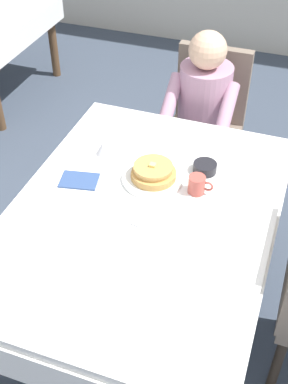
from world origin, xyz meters
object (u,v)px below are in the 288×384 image
Objects in this scene: dining_table_main at (142,226)px; syrup_pitcher at (104,148)px; diner_person at (202,108)px; breakfast_stack at (153,172)px; cup_coffee at (197,185)px; bowl_butter at (205,168)px; plate_breakfast at (153,179)px; spoon_near_edge at (130,223)px; knife_right_of_plate at (192,191)px; fork_left_of_plate at (112,173)px; chair_diner at (207,115)px.

dining_table_main is 0.46m from syrup_pitcher.
diner_person is 5.38× the size of breakfast_stack.
diner_person is 9.91× the size of cup_coffee.
plate_breakfast is at bearing -145.94° from bowl_butter.
knife_right_of_plate is at bearing 66.58° from spoon_near_edge.
cup_coffee is (0.19, 0.20, 0.13)m from dining_table_main.
diner_person is at bearing 89.56° from dining_table_main.
knife_right_of_plate is at bearing 100.98° from diner_person.
bowl_butter is at bearing 34.15° from breakfast_stack.
fork_left_of_plate is (-0.22, -0.82, 0.07)m from diner_person.
cup_coffee is at bearing 45.89° from dining_table_main.
spoon_near_edge is (-0.20, -0.44, -0.02)m from bowl_butter.
fork_left_of_plate is at bearing -179.38° from cup_coffee.
dining_table_main is at bearing -134.11° from cup_coffee.
diner_person reaches higher than spoon_near_edge.
syrup_pitcher is at bearing 69.61° from knife_right_of_plate.
chair_diner is 1.02m from cup_coffee.
cup_coffee reaches higher than bowl_butter.
breakfast_stack is 1.84× the size of cup_coffee.
cup_coffee is 0.51m from syrup_pitcher.
diner_person reaches higher than chair_diner.
dining_table_main is at bearing 88.55° from spoon_near_edge.
fork_left_of_plate is at bearing -52.97° from syrup_pitcher.
diner_person is at bearing 102.50° from cup_coffee.
breakfast_stack is 0.20m from fork_left_of_plate.
dining_table_main is 7.33× the size of breakfast_stack.
syrup_pitcher is 0.40× the size of knife_right_of_plate.
syrup_pitcher is at bearing 136.08° from spoon_near_edge.
bowl_butter is at bearing 91.33° from cup_coffee.
chair_diner is 1.03m from fork_left_of_plate.
fork_left_of_plate is at bearing -173.59° from breakfast_stack.
chair_diner is at bearing 100.55° from cup_coffee.
cup_coffee reaches higher than dining_table_main.
syrup_pitcher is (-0.29, 0.11, 0.03)m from plate_breakfast.
diner_person reaches higher than syrup_pitcher.
breakfast_stack reaches higher than dining_table_main.
cup_coffee is 0.35m from spoon_near_edge.
fork_left_of_plate reaches higher than dining_table_main.
fork_left_of_plate is at bearing 138.06° from dining_table_main.
chair_diner is 1.01m from knife_right_of_plate.
diner_person is 0.81m from breakfast_stack.
knife_right_of_plate is at bearing -95.56° from fork_left_of_plate.
fork_left_of_plate is 1.20× the size of spoon_near_edge.
breakfast_stack reaches higher than cup_coffee.
fork_left_of_plate is (-0.40, -0.16, -0.02)m from bowl_butter.
dining_table_main is at bearing 89.56° from diner_person.
syrup_pitcher reaches higher than plate_breakfast.
cup_coffee is 0.63× the size of fork_left_of_plate.
dining_table_main is at bearing 133.44° from knife_right_of_plate.
plate_breakfast is 2.48× the size of cup_coffee.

